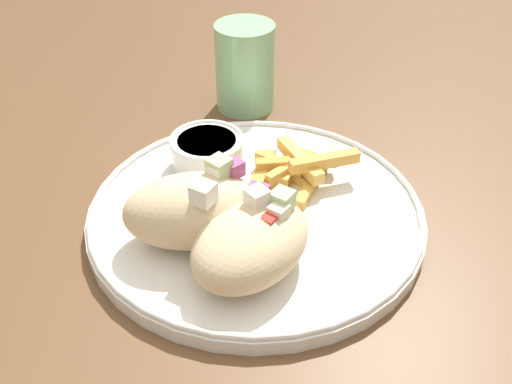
% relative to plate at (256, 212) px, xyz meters
% --- Properties ---
extents(table, '(1.57, 1.57, 0.73)m').
position_rel_plate_xyz_m(table, '(-0.02, 0.01, -0.06)').
color(table, brown).
rests_on(table, ground_plane).
extents(plate, '(0.32, 0.32, 0.02)m').
position_rel_plate_xyz_m(plate, '(0.00, 0.00, 0.00)').
color(plate, white).
rests_on(plate, table).
extents(pita_sandwich_near, '(0.12, 0.09, 0.07)m').
position_rel_plate_xyz_m(pita_sandwich_near, '(-0.07, -0.04, 0.03)').
color(pita_sandwich_near, beige).
rests_on(pita_sandwich_near, plate).
extents(pita_sandwich_far, '(0.14, 0.14, 0.07)m').
position_rel_plate_xyz_m(pita_sandwich_far, '(-0.06, 0.02, 0.04)').
color(pita_sandwich_far, beige).
rests_on(pita_sandwich_far, plate).
extents(fries_pile, '(0.09, 0.10, 0.03)m').
position_rel_plate_xyz_m(fries_pile, '(0.06, -0.00, 0.02)').
color(fries_pile, gold).
rests_on(fries_pile, plate).
extents(sauce_ramekin, '(0.08, 0.08, 0.03)m').
position_rel_plate_xyz_m(sauce_ramekin, '(0.03, 0.08, 0.02)').
color(sauce_ramekin, white).
rests_on(sauce_ramekin, plate).
extents(water_glass, '(0.07, 0.07, 0.11)m').
position_rel_plate_xyz_m(water_glass, '(0.18, 0.14, 0.04)').
color(water_glass, '#8CCC93').
rests_on(water_glass, table).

